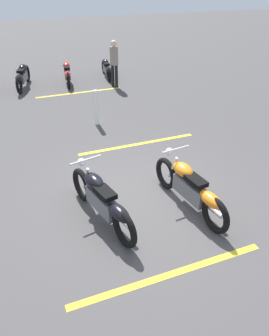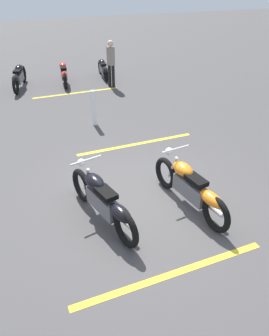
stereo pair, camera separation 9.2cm
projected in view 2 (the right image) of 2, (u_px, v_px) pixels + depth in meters
name	position (u px, v px, depth m)	size (l,w,h in m)	color
ground_plane	(138.00, 200.00, 6.70)	(60.00, 60.00, 0.00)	#474444
motorcycle_bright_foreground	(191.00, 188.00, 6.25)	(2.22, 0.67, 1.04)	black
motorcycle_dark_foreground	(103.00, 201.00, 5.90)	(2.19, 0.79, 1.04)	black
motorcycle_row_far_left	(103.00, 69.00, 14.04)	(1.91, 0.35, 0.72)	black
motorcycle_row_left	(64.00, 73.00, 13.25)	(2.10, 0.41, 0.79)	black
motorcycle_row_center	(19.00, 77.00, 12.73)	(2.16, 0.70, 0.83)	black
bystander_near_row	(111.00, 62.00, 12.68)	(0.31, 0.30, 1.73)	black
bollard_post	(94.00, 108.00, 9.70)	(0.14, 0.14, 1.03)	white
parking_stripe_near	(173.00, 274.00, 5.07)	(3.20, 0.12, 0.01)	yellow
parking_stripe_mid	(136.00, 144.00, 8.84)	(3.20, 0.12, 0.01)	yellow
parking_stripe_far	(76.00, 93.00, 12.50)	(3.20, 0.12, 0.01)	yellow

